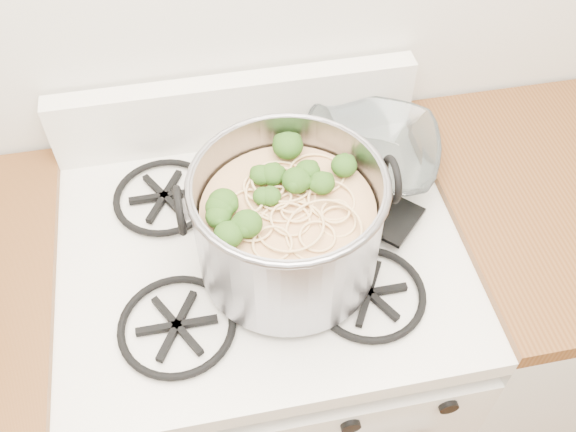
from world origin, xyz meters
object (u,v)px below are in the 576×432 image
(gas_range, at_px, (267,360))
(stock_pot, at_px, (288,226))
(spatula, at_px, (392,216))
(glass_bowl, at_px, (368,160))

(gas_range, height_order, stock_pot, stock_pot)
(gas_range, relative_size, stock_pot, 2.58)
(spatula, distance_m, glass_bowl, 0.15)
(gas_range, xyz_separation_m, spatula, (0.26, -0.00, 0.50))
(spatula, height_order, glass_bowl, glass_bowl)
(stock_pot, relative_size, glass_bowl, 3.18)
(gas_range, height_order, glass_bowl, glass_bowl)
(gas_range, xyz_separation_m, stock_pot, (0.04, -0.06, 0.59))
(gas_range, height_order, spatula, spatula)
(glass_bowl, bearing_deg, stock_pot, -135.20)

